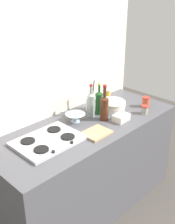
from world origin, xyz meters
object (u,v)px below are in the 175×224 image
Objects in this scene: wine_bottle_mid_right at (91,104)px; cutting_board at (96,133)px; wine_bottle_mid_left at (104,107)px; butter_dish at (121,118)px; utensil_crock at (91,104)px; plate_stack at (112,104)px; mixing_bowl at (75,117)px; condiment_jar_front at (145,110)px; stovetop_hob at (48,141)px; condiment_jar_spare at (146,102)px; condiment_jar_rear at (108,94)px; wine_bottle_leftmost at (99,102)px.

cutting_board is (-0.21, -0.26, -0.11)m from wine_bottle_mid_right.
butter_dish is at bearing -53.13° from wine_bottle_mid_left.
wine_bottle_mid_left is 2.33× the size of butter_dish.
wine_bottle_mid_right is 0.15m from utensil_crock.
plate_stack is 0.84× the size of wine_bottle_mid_right.
utensil_crock is (0.28, 0.07, 0.02)m from mixing_bowl.
condiment_jar_front is 0.36× the size of cutting_board.
plate_stack reaches higher than stovetop_hob.
butter_dish is at bearing -177.29° from condiment_jar_spare.
butter_dish is at bearing -64.35° from wine_bottle_mid_right.
wine_bottle_mid_right reaches higher than plate_stack.
butter_dish is 0.63× the size of cutting_board.
mixing_bowl is at bearing 137.51° from butter_dish.
cutting_board is at bearing -131.12° from utensil_crock.
plate_stack is 0.79× the size of wine_bottle_mid_left.
condiment_jar_front is 0.77× the size of condiment_jar_rear.
condiment_jar_front is at bearing -93.57° from condiment_jar_rear.
wine_bottle_mid_left is (-0.25, -0.11, 0.09)m from plate_stack.
condiment_jar_spare is 0.75m from cutting_board.
wine_bottle_mid_right is 1.75× the size of mixing_bowl.
wine_bottle_leftmost is 0.98× the size of utensil_crock.
mixing_bowl is 0.29m from utensil_crock.
wine_bottle_leftmost is (-0.19, 0.00, 0.08)m from plate_stack.
mixing_bowl reaches higher than butter_dish.
wine_bottle_leftmost is at bearing 5.86° from stovetop_hob.
condiment_jar_rear is (0.33, 0.18, -0.06)m from wine_bottle_leftmost.
stovetop_hob is 2.90× the size of mixing_bowl.
condiment_jar_spare reaches higher than mixing_bowl.
utensil_crock is at bearing 148.39° from plate_stack.
wine_bottle_mid_left is 0.50m from condiment_jar_rear.
plate_stack is at bearing -31.61° from utensil_crock.
utensil_crock reaches higher than condiment_jar_rear.
wine_bottle_mid_left is 1.07× the size of wine_bottle_mid_right.
condiment_jar_front is at bearing -149.29° from condiment_jar_spare.
utensil_crock is 1.38× the size of cutting_board.
butter_dish is at bearing -42.49° from mixing_bowl.
condiment_jar_rear is 1.03× the size of condiment_jar_spare.
condiment_jar_spare reaches higher than condiment_jar_front.
condiment_jar_rear is at bearing 36.98° from wine_bottle_mid_left.
condiment_jar_spare is 0.45× the size of cutting_board.
condiment_jar_spare is at bearing 2.06° from cutting_board.
wine_bottle_mid_right is 0.36m from cutting_board.
utensil_crock reaches higher than plate_stack.
cutting_board is (-0.30, -0.25, -0.11)m from wine_bottle_leftmost.
condiment_jar_rear is at bearing 28.13° from wine_bottle_leftmost.
condiment_jar_spare reaches higher than cutting_board.
wine_bottle_mid_right is (-0.03, 0.13, -0.00)m from wine_bottle_mid_left.
wine_bottle_leftmost is at bearing -151.87° from condiment_jar_rear.
wine_bottle_mid_right is 0.46m from condiment_jar_rear.
condiment_jar_rear is (0.32, 0.07, -0.01)m from utensil_crock.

